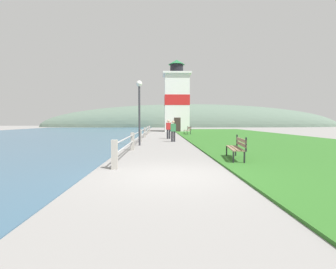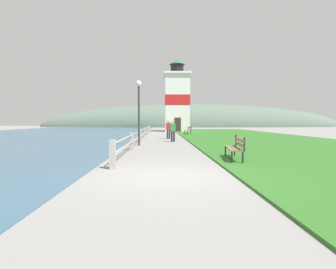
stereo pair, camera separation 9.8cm
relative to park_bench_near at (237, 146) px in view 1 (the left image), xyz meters
The scene contains 11 objects.
ground_plane 3.79m from the park_bench_near, 134.71° to the right, with size 160.00×160.00×0.00m, color gray.
grass_verge 14.48m from the park_bench_near, 69.12° to the left, with size 12.00×48.56×0.06m.
water_strip 21.68m from the park_bench_near, 141.40° to the left, with size 24.00×77.69×0.01m.
seawall_railing 12.38m from the park_bench_near, 110.52° to the left, with size 0.18×26.70×0.91m.
park_bench_near is the anchor object (origin of this frame).
park_bench_midway 19.41m from the park_bench_near, 89.43° to the left, with size 0.66×1.67×0.94m.
lighthouse 28.75m from the park_bench_near, 91.06° to the left, with size 3.98×3.98×10.37m.
person_strolling 9.35m from the park_bench_near, 102.20° to the left, with size 0.39×0.23×1.54m.
person_by_railing 12.44m from the park_bench_near, 100.26° to the left, with size 0.42×0.27×1.61m.
lamp_post 7.87m from the park_bench_near, 123.68° to the left, with size 0.36×0.36×3.96m.
distant_hillside 59.95m from the park_bench_near, 84.87° to the left, with size 80.00×16.00×12.00m.
Camera 1 is at (-0.27, -7.13, 1.49)m, focal length 28.00 mm.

